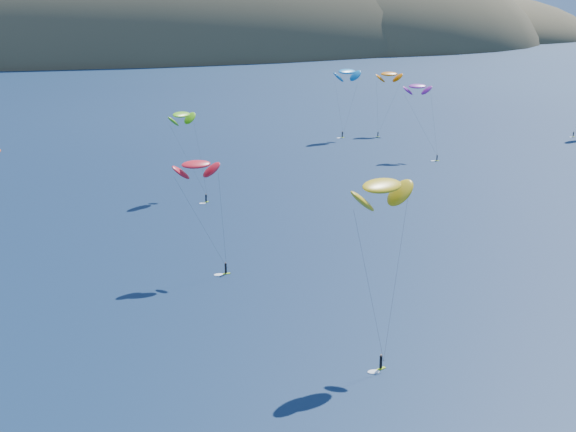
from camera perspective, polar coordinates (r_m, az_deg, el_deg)
The scene contains 7 objects.
island at distance 618.80m, azimuth -9.29°, elevation 10.85°, with size 730.00×300.00×210.00m.
kitesurfer_2 at distance 105.36m, azimuth 6.71°, elevation 2.13°, with size 11.00×11.32×25.59m.
kitesurfer_3 at distance 187.48m, azimuth -7.58°, elevation 7.14°, with size 8.59×14.42×20.84m.
kitesurfer_4 at distance 256.95m, azimuth 4.23°, elevation 10.20°, with size 11.22×7.97×23.37m.
kitesurfer_6 at distance 230.75m, azimuth 9.20°, elevation 9.09°, with size 8.35×12.11×21.81m.
kitesurfer_9 at distance 136.37m, azimuth -6.55°, elevation 3.64°, with size 8.59×6.70×20.79m.
kitesurfer_11 at distance 266.68m, azimuth 7.21°, elevation 9.99°, with size 12.05×10.98×21.25m.
Camera 1 is at (-42.71, -48.07, 48.85)m, focal length 50.00 mm.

